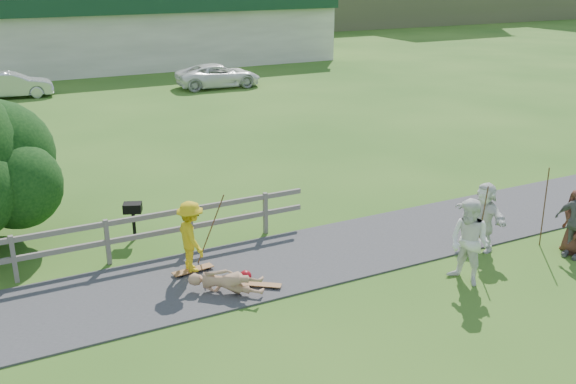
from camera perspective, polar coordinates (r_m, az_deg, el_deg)
name	(u,v)px	position (r m, az deg, el deg)	size (l,w,h in m)	color
ground	(246,308)	(13.20, -3.80, -10.24)	(260.00, 260.00, 0.00)	#2D5D1A
path	(219,277)	(14.42, -6.19, -7.50)	(34.00, 3.00, 0.04)	#353538
strip_mall	(92,27)	(46.45, -17.00, 13.82)	(32.50, 10.75, 5.10)	#B9B3A2
skater_rider	(191,241)	(14.32, -8.59, -4.30)	(1.05, 0.60, 1.62)	gold
skater_fallen	(226,282)	(13.58, -5.56, -7.98)	(1.60, 0.38, 0.58)	tan
spectator_a	(469,242)	(14.26, 15.82, -4.33)	(0.93, 0.72, 1.91)	white
spectator_c	(575,222)	(16.69, 24.15, -2.42)	(0.78, 0.50, 1.59)	#572D22
spectator_d	(484,216)	(16.11, 17.02, -2.08)	(1.57, 0.50, 1.70)	white
car_silver	(12,85)	(36.62, -23.34, 8.72)	(1.41, 4.04, 1.33)	silver
car_white	(218,76)	(36.92, -6.21, 10.24)	(2.18, 4.72, 1.31)	white
bbq	(134,221)	(16.53, -13.55, -2.55)	(0.45, 0.34, 0.96)	black
longboard_rider	(193,272)	(14.64, -8.44, -7.02)	(0.94, 0.23, 0.10)	olive
longboard_fallen	(263,286)	(13.89, -2.28, -8.39)	(0.81, 0.20, 0.09)	olive
helmet	(246,276)	(14.14, -3.80, -7.47)	(0.27, 0.27, 0.27)	#A40C17
pole_rider	(210,227)	(14.82, -6.91, -3.09)	(0.03, 0.03, 1.76)	brown
pole_spec_left	(481,225)	(15.38, 16.81, -2.79)	(0.03, 0.03, 1.84)	brown
pole_spec_right	(544,207)	(16.73, 21.82, -1.25)	(0.03, 0.03, 2.01)	brown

